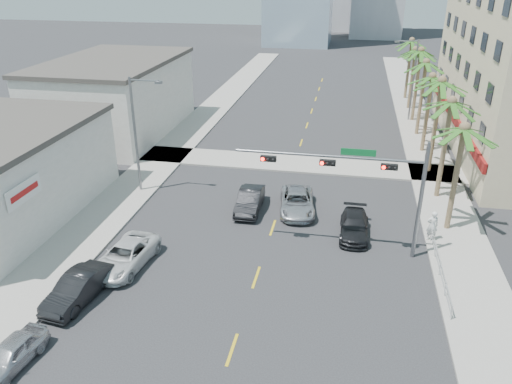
% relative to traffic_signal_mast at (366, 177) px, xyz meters
% --- Properties ---
extents(ground, '(260.00, 260.00, 0.00)m').
position_rel_traffic_signal_mast_xyz_m(ground, '(-5.78, -7.95, -5.06)').
color(ground, '#262628').
rests_on(ground, ground).
extents(sidewalk_right, '(4.00, 120.00, 0.15)m').
position_rel_traffic_signal_mast_xyz_m(sidewalk_right, '(6.22, 12.05, -4.99)').
color(sidewalk_right, gray).
rests_on(sidewalk_right, ground).
extents(sidewalk_left, '(4.00, 120.00, 0.15)m').
position_rel_traffic_signal_mast_xyz_m(sidewalk_left, '(-17.78, 12.05, -4.99)').
color(sidewalk_left, gray).
rests_on(sidewalk_left, ground).
extents(sidewalk_cross, '(80.00, 4.00, 0.15)m').
position_rel_traffic_signal_mast_xyz_m(sidewalk_cross, '(-5.78, 14.05, -4.99)').
color(sidewalk_cross, gray).
rests_on(sidewalk_cross, ground).
extents(building_left_far, '(11.00, 18.00, 7.20)m').
position_rel_traffic_signal_mast_xyz_m(building_left_far, '(-25.28, 20.05, -1.46)').
color(building_left_far, beige).
rests_on(building_left_far, ground).
extents(traffic_signal_mast, '(11.12, 0.54, 7.20)m').
position_rel_traffic_signal_mast_xyz_m(traffic_signal_mast, '(0.00, 0.00, 0.00)').
color(traffic_signal_mast, slate).
rests_on(traffic_signal_mast, ground).
extents(palm_tree_0, '(4.80, 4.80, 7.80)m').
position_rel_traffic_signal_mast_xyz_m(palm_tree_0, '(5.82, 4.05, 2.02)').
color(palm_tree_0, brown).
rests_on(palm_tree_0, ground).
extents(palm_tree_1, '(4.80, 4.80, 8.16)m').
position_rel_traffic_signal_mast_xyz_m(palm_tree_1, '(5.82, 9.25, 2.37)').
color(palm_tree_1, brown).
rests_on(palm_tree_1, ground).
extents(palm_tree_2, '(4.80, 4.80, 8.52)m').
position_rel_traffic_signal_mast_xyz_m(palm_tree_2, '(5.82, 14.45, 2.72)').
color(palm_tree_2, brown).
rests_on(palm_tree_2, ground).
extents(palm_tree_3, '(4.80, 4.80, 7.80)m').
position_rel_traffic_signal_mast_xyz_m(palm_tree_3, '(5.82, 19.65, 2.02)').
color(palm_tree_3, brown).
rests_on(palm_tree_3, ground).
extents(palm_tree_4, '(4.80, 4.80, 8.16)m').
position_rel_traffic_signal_mast_xyz_m(palm_tree_4, '(5.82, 24.85, 2.37)').
color(palm_tree_4, brown).
rests_on(palm_tree_4, ground).
extents(palm_tree_5, '(4.80, 4.80, 8.52)m').
position_rel_traffic_signal_mast_xyz_m(palm_tree_5, '(5.82, 30.05, 2.72)').
color(palm_tree_5, brown).
rests_on(palm_tree_5, ground).
extents(palm_tree_6, '(4.80, 4.80, 7.80)m').
position_rel_traffic_signal_mast_xyz_m(palm_tree_6, '(5.82, 35.25, 2.02)').
color(palm_tree_6, brown).
rests_on(palm_tree_6, ground).
extents(palm_tree_7, '(4.80, 4.80, 8.16)m').
position_rel_traffic_signal_mast_xyz_m(palm_tree_7, '(5.82, 40.45, 2.37)').
color(palm_tree_7, brown).
rests_on(palm_tree_7, ground).
extents(streetlight_left, '(2.55, 0.25, 9.00)m').
position_rel_traffic_signal_mast_xyz_m(streetlight_left, '(-16.78, 6.05, -0.00)').
color(streetlight_left, slate).
rests_on(streetlight_left, ground).
extents(streetlight_right, '(2.55, 0.25, 9.00)m').
position_rel_traffic_signal_mast_xyz_m(streetlight_right, '(5.21, 30.05, -0.00)').
color(streetlight_right, slate).
rests_on(streetlight_right, ground).
extents(guardrail, '(0.08, 8.08, 1.00)m').
position_rel_traffic_signal_mast_xyz_m(guardrail, '(4.52, -1.95, -4.39)').
color(guardrail, silver).
rests_on(guardrail, ground).
extents(car_parked_near, '(1.95, 3.91, 1.28)m').
position_rel_traffic_signal_mast_xyz_m(car_parked_near, '(-15.18, -12.78, -4.42)').
color(car_parked_near, '#B9B9BE').
rests_on(car_parked_near, ground).
extents(car_parked_mid, '(2.20, 4.77, 1.52)m').
position_rel_traffic_signal_mast_xyz_m(car_parked_mid, '(-14.68, -7.82, -4.30)').
color(car_parked_mid, black).
rests_on(car_parked_mid, ground).
extents(car_parked_far, '(2.95, 5.41, 1.44)m').
position_rel_traffic_signal_mast_xyz_m(car_parked_far, '(-13.58, -4.25, -4.34)').
color(car_parked_far, silver).
rests_on(car_parked_far, ground).
extents(car_lane_left, '(1.73, 4.66, 1.52)m').
position_rel_traffic_signal_mast_xyz_m(car_lane_left, '(-7.87, 4.40, -4.30)').
color(car_lane_left, black).
rests_on(car_lane_left, ground).
extents(car_lane_center, '(3.06, 5.49, 1.45)m').
position_rel_traffic_signal_mast_xyz_m(car_lane_center, '(-4.47, 4.89, -4.34)').
color(car_lane_center, '#B8B8BD').
rests_on(car_lane_center, ground).
extents(car_lane_right, '(1.89, 4.60, 1.33)m').
position_rel_traffic_signal_mast_xyz_m(car_lane_right, '(-0.36, 2.11, -4.40)').
color(car_lane_right, black).
rests_on(car_lane_right, ground).
extents(pedestrian, '(0.79, 0.58, 2.01)m').
position_rel_traffic_signal_mast_xyz_m(pedestrian, '(4.52, 2.18, -3.91)').
color(pedestrian, silver).
rests_on(pedestrian, sidewalk_right).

